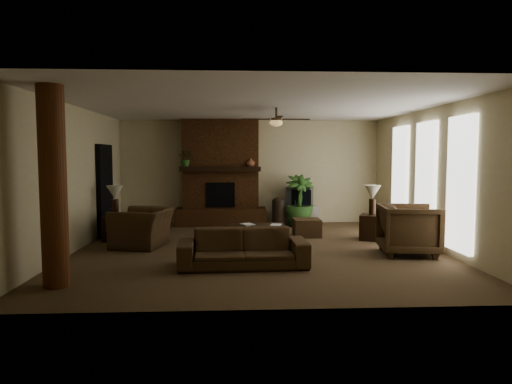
{
  "coord_description": "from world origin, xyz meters",
  "views": [
    {
      "loc": [
        -0.47,
        -8.67,
        1.82
      ],
      "look_at": [
        0.0,
        0.4,
        1.1
      ],
      "focal_mm": 31.26,
      "sensor_mm": 36.0,
      "label": 1
    }
  ],
  "objects": [
    {
      "name": "side_table_left",
      "position": [
        -2.98,
        1.03,
        0.28
      ],
      "size": [
        0.57,
        0.57,
        0.55
      ],
      "primitive_type": "cube",
      "rotation": [
        0.0,
        0.0,
        -0.16
      ],
      "color": "black",
      "rests_on": "ground"
    },
    {
      "name": "tv",
      "position": [
        1.32,
        3.13,
        0.76
      ],
      "size": [
        0.78,
        0.7,
        0.52
      ],
      "color": "#3B3B3E",
      "rests_on": "tv_stand"
    },
    {
      "name": "doorway",
      "position": [
        -3.44,
        1.8,
        1.05
      ],
      "size": [
        0.1,
        1.0,
        2.1
      ],
      "primitive_type": "cube",
      "color": "black",
      "rests_on": "ground"
    },
    {
      "name": "floor_plant",
      "position": [
        1.25,
        2.82,
        0.38
      ],
      "size": [
        0.98,
        1.46,
        0.76
      ],
      "primitive_type": "imported",
      "rotation": [
        0.0,
        0.0,
        0.18
      ],
      "color": "#345F26",
      "rests_on": "ground"
    },
    {
      "name": "armchair_left",
      "position": [
        -2.31,
        0.39,
        0.51
      ],
      "size": [
        0.97,
        1.3,
        1.02
      ],
      "primitive_type": "imported",
      "rotation": [
        0.0,
        0.0,
        -1.76
      ],
      "color": "#45321D",
      "rests_on": "ground"
    },
    {
      "name": "side_table_right",
      "position": [
        2.58,
        0.86,
        0.28
      ],
      "size": [
        0.66,
        0.66,
        0.55
      ],
      "primitive_type": "cube",
      "rotation": [
        0.0,
        0.0,
        -0.41
      ],
      "color": "black",
      "rests_on": "ground"
    },
    {
      "name": "coffee_table",
      "position": [
        -0.02,
        0.31,
        0.37
      ],
      "size": [
        1.2,
        0.7,
        0.43
      ],
      "color": "black",
      "rests_on": "ground"
    },
    {
      "name": "book_b",
      "position": [
        0.29,
        0.25,
        0.58
      ],
      "size": [
        0.21,
        0.07,
        0.29
      ],
      "primitive_type": "imported",
      "rotation": [
        0.0,
        0.0,
        -0.24
      ],
      "color": "#999999",
      "rests_on": "coffee_table"
    },
    {
      "name": "log_column",
      "position": [
        -2.95,
        -2.4,
        1.4
      ],
      "size": [
        0.36,
        0.36,
        2.8
      ],
      "primitive_type": "cylinder",
      "color": "brown",
      "rests_on": "ground"
    },
    {
      "name": "tv_stand",
      "position": [
        1.35,
        3.15,
        0.25
      ],
      "size": [
        0.89,
        0.58,
        0.5
      ],
      "primitive_type": "cube",
      "rotation": [
        0.0,
        0.0,
        0.09
      ],
      "color": "silver",
      "rests_on": "ground"
    },
    {
      "name": "ottoman",
      "position": [
        1.22,
        1.36,
        0.2
      ],
      "size": [
        0.6,
        0.6,
        0.4
      ],
      "primitive_type": "cube",
      "rotation": [
        0.0,
        0.0,
        -0.01
      ],
      "color": "#45321D",
      "rests_on": "ground"
    },
    {
      "name": "floor_vase",
      "position": [
        0.72,
        2.83,
        0.43
      ],
      "size": [
        0.34,
        0.34,
        0.77
      ],
      "color": "black",
      "rests_on": "ground"
    },
    {
      "name": "windows",
      "position": [
        3.45,
        0.2,
        1.35
      ],
      "size": [
        0.08,
        3.65,
        2.35
      ],
      "color": "white",
      "rests_on": "ground"
    },
    {
      "name": "armchair_right",
      "position": [
        2.79,
        -0.64,
        0.52
      ],
      "size": [
        1.07,
        1.13,
        1.04
      ],
      "primitive_type": "imported",
      "rotation": [
        0.0,
        0.0,
        1.43
      ],
      "color": "#45321D",
      "rests_on": "ground"
    },
    {
      "name": "lamp_right",
      "position": [
        2.58,
        0.88,
        1.0
      ],
      "size": [
        0.44,
        0.44,
        0.65
      ],
      "color": "#2F2015",
      "rests_on": "side_table_right"
    },
    {
      "name": "mantel_vase",
      "position": [
        -0.0,
        2.98,
        1.67
      ],
      "size": [
        0.24,
        0.25,
        0.22
      ],
      "primitive_type": "imported",
      "rotation": [
        0.0,
        0.0,
        -0.09
      ],
      "color": "brown",
      "rests_on": "fireplace"
    },
    {
      "name": "mantel_plant",
      "position": [
        -1.69,
        3.03,
        1.72
      ],
      "size": [
        0.5,
        0.52,
        0.33
      ],
      "primitive_type": "imported",
      "rotation": [
        0.0,
        0.0,
        -0.35
      ],
      "color": "#345F26",
      "rests_on": "fireplace"
    },
    {
      "name": "lamp_left",
      "position": [
        -3.02,
        1.06,
        1.0
      ],
      "size": [
        0.45,
        0.45,
        0.65
      ],
      "color": "#2F2015",
      "rests_on": "side_table_left"
    },
    {
      "name": "room_shell",
      "position": [
        0.0,
        0.0,
        1.4
      ],
      "size": [
        7.0,
        7.0,
        7.0
      ],
      "color": "brown",
      "rests_on": "ground"
    },
    {
      "name": "sofa",
      "position": [
        -0.31,
        -1.39,
        0.42
      ],
      "size": [
        2.15,
        0.71,
        0.83
      ],
      "primitive_type": "imported",
      "rotation": [
        0.0,
        0.0,
        0.04
      ],
      "color": "#45321D",
      "rests_on": "ground"
    },
    {
      "name": "ceiling_fan",
      "position": [
        0.4,
        0.3,
        2.53
      ],
      "size": [
        1.35,
        1.35,
        0.37
      ],
      "color": "#2F2015",
      "rests_on": "ceiling"
    },
    {
      "name": "fireplace",
      "position": [
        -0.8,
        3.22,
        1.16
      ],
      "size": [
        2.4,
        0.7,
        2.8
      ],
      "color": "#553016",
      "rests_on": "ground"
    },
    {
      "name": "book_a",
      "position": [
        -0.28,
        0.27,
        0.57
      ],
      "size": [
        0.21,
        0.12,
        0.29
      ],
      "primitive_type": "imported",
      "rotation": [
        0.0,
        0.0,
        0.45
      ],
      "color": "#999999",
      "rests_on": "coffee_table"
    }
  ]
}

